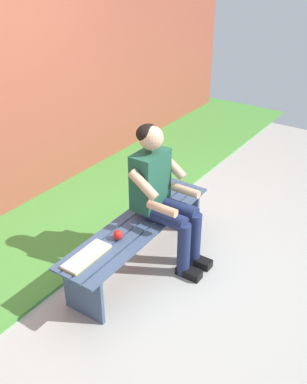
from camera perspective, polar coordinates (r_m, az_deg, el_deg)
name	(u,v)px	position (r m, az deg, el deg)	size (l,w,h in m)	color
grass_strip	(41,219)	(4.70, -14.20, -3.33)	(9.00, 1.79, 0.03)	#478C38
bench_near	(139,233)	(3.79, -1.87, -5.30)	(1.70, 0.44, 0.43)	#384C6B
person_seated	(162,192)	(3.70, 1.10, 0.05)	(0.50, 0.69, 1.24)	#1E513D
apple	(118,235)	(3.54, -4.61, -5.47)	(0.08, 0.08, 0.08)	red
book_open	(87,257)	(3.39, -8.55, -8.18)	(0.42, 0.17, 0.02)	white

